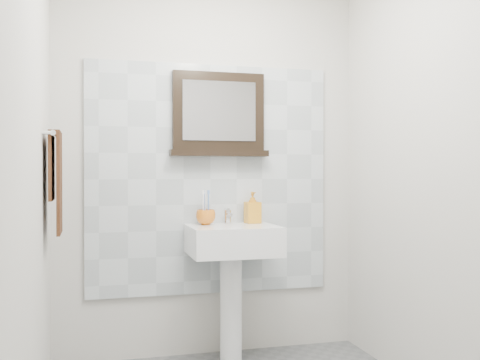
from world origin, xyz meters
name	(u,v)px	position (x,y,z in m)	size (l,w,h in m)	color
back_wall	(210,164)	(0.00, 1.10, 1.25)	(2.00, 0.01, 2.50)	beige
front_wall	(374,151)	(0.00, -1.10, 1.25)	(2.00, 0.01, 2.50)	beige
left_wall	(33,159)	(-1.00, 0.00, 1.25)	(0.01, 2.20, 2.50)	beige
right_wall	(443,161)	(1.00, 0.00, 1.25)	(0.01, 2.20, 2.50)	beige
splashback	(210,179)	(0.00, 1.09, 1.15)	(1.60, 0.02, 1.50)	#B0BABF
pedestal_sink	(233,255)	(0.10, 0.87, 0.68)	(0.55, 0.44, 0.96)	white
toothbrush_cup	(206,217)	(-0.05, 0.98, 0.91)	(0.12, 0.12, 0.10)	#C86717
toothbrushes	(205,205)	(-0.06, 0.98, 0.98)	(0.05, 0.04, 0.21)	white
soap_dispenser	(253,207)	(0.27, 1.01, 0.96)	(0.09, 0.10, 0.21)	#CA6417
framed_mirror	(219,117)	(0.05, 1.06, 1.56)	(0.65, 0.11, 0.55)	black
towel_bar	(55,135)	(-0.95, 0.64, 1.39)	(0.07, 0.40, 0.03)	silver
hand_towel	(56,174)	(-0.94, 0.64, 1.18)	(0.06, 0.30, 0.55)	#331B0E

